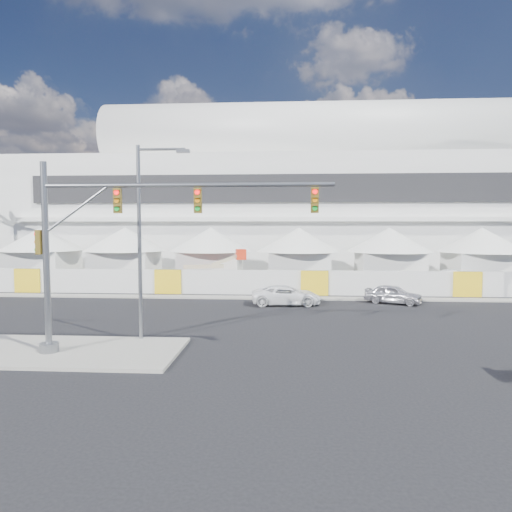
# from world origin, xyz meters

# --- Properties ---
(ground) EXTENTS (160.00, 160.00, 0.00)m
(ground) POSITION_xyz_m (0.00, 0.00, 0.00)
(ground) COLOR black
(ground) RESTS_ON ground
(median_island) EXTENTS (10.00, 5.00, 0.15)m
(median_island) POSITION_xyz_m (-6.00, -3.00, 0.07)
(median_island) COLOR gray
(median_island) RESTS_ON ground
(far_curb) EXTENTS (80.00, 1.20, 0.12)m
(far_curb) POSITION_xyz_m (20.00, 12.50, 0.06)
(far_curb) COLOR gray
(far_curb) RESTS_ON ground
(stadium) EXTENTS (80.00, 24.80, 21.98)m
(stadium) POSITION_xyz_m (8.71, 41.50, 9.45)
(stadium) COLOR silver
(stadium) RESTS_ON ground
(tent_row) EXTENTS (53.40, 8.40, 5.40)m
(tent_row) POSITION_xyz_m (0.50, 24.00, 3.15)
(tent_row) COLOR white
(tent_row) RESTS_ON ground
(hoarding_fence) EXTENTS (70.00, 0.25, 2.00)m
(hoarding_fence) POSITION_xyz_m (6.00, 14.50, 1.00)
(hoarding_fence) COLOR silver
(hoarding_fence) RESTS_ON ground
(sedan_silver) EXTENTS (3.15, 4.34, 1.37)m
(sedan_silver) POSITION_xyz_m (11.45, 10.89, 0.69)
(sedan_silver) COLOR silver
(sedan_silver) RESTS_ON ground
(pickup_curb) EXTENTS (2.54, 5.05, 1.37)m
(pickup_curb) POSITION_xyz_m (3.75, 9.85, 0.69)
(pickup_curb) COLOR white
(pickup_curb) RESTS_ON ground
(lot_car_a) EXTENTS (2.81, 4.95, 1.54)m
(lot_car_a) POSITION_xyz_m (19.34, 20.20, 0.77)
(lot_car_a) COLOR silver
(lot_car_a) RESTS_ON ground
(lot_car_c) EXTENTS (2.93, 4.74, 1.28)m
(lot_car_c) POSITION_xyz_m (-14.31, 18.50, 0.64)
(lot_car_c) COLOR #AEADB2
(lot_car_c) RESTS_ON ground
(traffic_mast) EXTENTS (12.71, 0.80, 8.25)m
(traffic_mast) POSITION_xyz_m (-4.05, -3.39, 4.82)
(traffic_mast) COLOR slate
(traffic_mast) RESTS_ON median_island
(streetlight_median) EXTENTS (2.58, 0.26, 9.34)m
(streetlight_median) POSITION_xyz_m (-3.11, -0.80, 5.51)
(streetlight_median) COLOR slate
(streetlight_median) RESTS_ON median_island
(boom_lift) EXTENTS (6.98, 2.43, 3.44)m
(boom_lift) POSITION_xyz_m (-4.19, 17.99, 0.92)
(boom_lift) COLOR #F73517
(boom_lift) RESTS_ON ground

